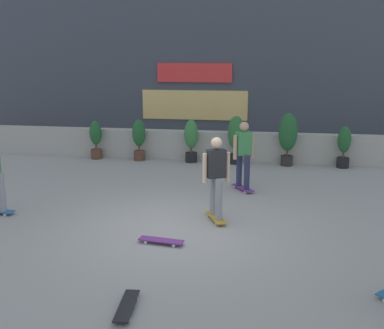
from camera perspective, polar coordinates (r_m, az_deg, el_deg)
ground_plane at (r=8.92m, az=-1.55°, el=-7.86°), size 48.00×48.00×0.00m
planter_wall at (r=14.52m, az=2.84°, el=2.35°), size 18.00×0.40×0.90m
building_backdrop at (r=18.23m, az=4.38°, el=13.43°), size 20.00×2.08×6.50m
potted_plant_0 at (r=14.93m, az=-11.85°, el=3.19°), size 0.38×0.38×1.22m
potted_plant_1 at (r=14.48m, az=-6.60°, el=3.31°), size 0.41×0.41×1.29m
potted_plant_2 at (r=14.12m, az=-0.10°, el=3.24°), size 0.42×0.42×1.32m
potted_plant_3 at (r=13.94m, az=5.49°, el=3.51°), size 0.50×0.50×1.47m
potted_plant_4 at (r=13.92m, az=11.82°, el=3.61°), size 0.55×0.55×1.58m
potted_plant_5 at (r=14.14m, az=18.34°, el=2.26°), size 0.38×0.38×1.23m
skater_foreground at (r=9.02m, az=3.01°, el=-1.33°), size 0.52×0.81×1.70m
skater_far_right at (r=11.13m, az=6.40°, el=1.45°), size 0.62×0.77×1.70m
skateboard_near_camera at (r=6.31m, az=-8.09°, el=-16.96°), size 0.27×0.81×0.08m
skateboard_aside at (r=8.20m, az=-3.86°, el=-9.38°), size 0.82×0.30×0.08m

